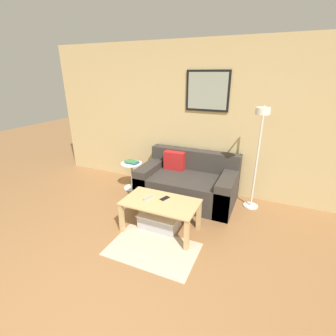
{
  "coord_description": "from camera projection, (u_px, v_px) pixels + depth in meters",
  "views": [
    {
      "loc": [
        1.37,
        -1.03,
        2.04
      ],
      "look_at": [
        0.14,
        1.75,
        0.85
      ],
      "focal_mm": 26.0,
      "sensor_mm": 36.0,
      "label": 1
    }
  ],
  "objects": [
    {
      "name": "coffee_table",
      "position": [
        161.0,
        207.0,
        3.26
      ],
      "size": [
        1.01,
        0.57,
        0.44
      ],
      "color": "tan",
      "rests_on": "ground_plane"
    },
    {
      "name": "wall_back",
      "position": [
        191.0,
        119.0,
        4.25
      ],
      "size": [
        5.6,
        0.09,
        2.55
      ],
      "color": "tan",
      "rests_on": "ground_plane"
    },
    {
      "name": "remote_control",
      "position": [
        148.0,
        198.0,
        3.3
      ],
      "size": [
        0.1,
        0.15,
        0.02
      ],
      "primitive_type": "cube",
      "rotation": [
        0.0,
        0.0,
        -0.45
      ],
      "color": "#99999E",
      "rests_on": "coffee_table"
    },
    {
      "name": "cell_phone",
      "position": [
        165.0,
        198.0,
        3.3
      ],
      "size": [
        0.11,
        0.15,
        0.01
      ],
      "primitive_type": "cube",
      "rotation": [
        0.0,
        0.0,
        -0.34
      ],
      "color": "black",
      "rests_on": "coffee_table"
    },
    {
      "name": "couch",
      "position": [
        188.0,
        183.0,
        4.14
      ],
      "size": [
        1.59,
        0.92,
        0.79
      ],
      "color": "#38332D",
      "rests_on": "ground_plane"
    },
    {
      "name": "ground_plane",
      "position": [
        73.0,
        322.0,
        2.13
      ],
      "size": [
        16.0,
        16.0,
        0.0
      ],
      "primitive_type": "plane",
      "color": "olive"
    },
    {
      "name": "area_rug",
      "position": [
        153.0,
        249.0,
        3.01
      ],
      "size": [
        1.09,
        0.7,
        0.01
      ],
      "primitive_type": "cube",
      "color": "#C1B299",
      "rests_on": "ground_plane"
    },
    {
      "name": "book_stack",
      "position": [
        132.0,
        162.0,
        4.42
      ],
      "size": [
        0.25,
        0.17,
        0.04
      ],
      "color": "#335199",
      "rests_on": "side_table"
    },
    {
      "name": "storage_bin",
      "position": [
        160.0,
        221.0,
        3.41
      ],
      "size": [
        0.57,
        0.34,
        0.21
      ],
      "color": "#B2B2B7",
      "rests_on": "ground_plane"
    },
    {
      "name": "floor_lamp",
      "position": [
        259.0,
        142.0,
        3.44
      ],
      "size": [
        0.23,
        0.47,
        1.62
      ],
      "color": "white",
      "rests_on": "ground_plane"
    },
    {
      "name": "side_table",
      "position": [
        132.0,
        173.0,
        4.5
      ],
      "size": [
        0.39,
        0.39,
        0.5
      ],
      "color": "white",
      "rests_on": "ground_plane"
    }
  ]
}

